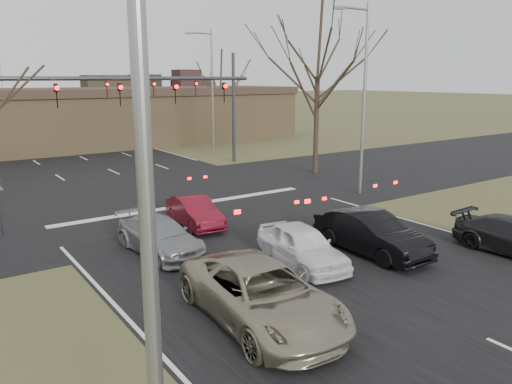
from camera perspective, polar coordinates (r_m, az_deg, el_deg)
ground at (r=15.33m, az=15.42°, el=-11.55°), size 360.00×360.00×0.00m
road_main at (r=69.92m, az=-25.68°, el=6.57°), size 14.00×300.00×0.02m
road_cross at (r=26.89m, az=-9.69°, el=-0.62°), size 200.00×14.00×0.02m
building at (r=48.66m, az=-19.33°, el=8.02°), size 42.40×10.40×5.30m
mast_arm_near at (r=22.54m, az=-20.24°, el=9.20°), size 12.12×0.24×8.00m
mast_arm_far at (r=36.11m, az=-6.45°, el=10.93°), size 11.12×0.24×8.00m
streetlight_left at (r=5.26m, az=-10.94°, el=5.60°), size 2.34×0.25×10.00m
streetlight_right_near at (r=27.25m, az=12.04°, el=11.30°), size 2.34×0.25×10.00m
streetlight_right_far at (r=41.11m, az=-5.24°, el=11.99°), size 2.34×0.25×10.00m
tree_right_near at (r=33.18m, az=7.18°, el=17.45°), size 6.90×6.90×11.50m
tree_right_far at (r=50.88m, az=-4.12°, el=13.72°), size 5.40×5.40×9.00m
car_silver_suv at (r=13.15m, az=0.64°, el=-11.58°), size 2.96×5.76×1.55m
car_white_sedan at (r=17.00m, az=5.26°, el=-6.12°), size 2.19×4.29×1.40m
car_black_hatch at (r=18.50m, az=13.01°, el=-4.63°), size 1.68×4.63×1.52m
car_grey_ahead at (r=18.47m, az=-10.99°, el=-4.94°), size 2.13×4.53×1.28m
car_red_ahead at (r=21.52m, az=-7.01°, el=-2.28°), size 1.67×3.89×1.24m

